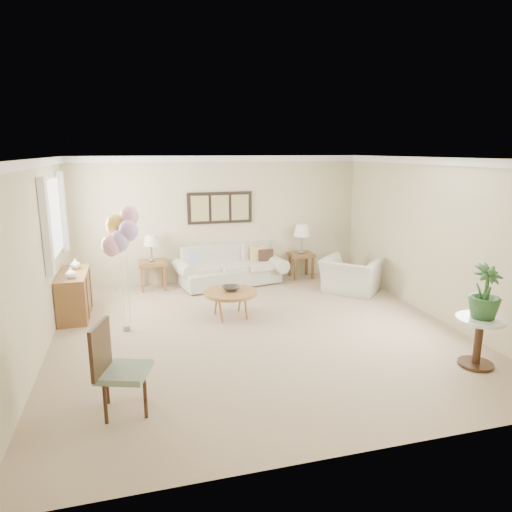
# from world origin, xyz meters

# --- Properties ---
(ground_plane) EXTENTS (6.00, 6.00, 0.00)m
(ground_plane) POSITION_xyz_m (0.00, 0.00, 0.00)
(ground_plane) COLOR tan
(room_shell) EXTENTS (6.04, 6.04, 2.60)m
(room_shell) POSITION_xyz_m (-0.11, 0.09, 1.63)
(room_shell) COLOR beige
(room_shell) RESTS_ON ground
(wall_art_triptych) EXTENTS (1.35, 0.06, 0.65)m
(wall_art_triptych) POSITION_xyz_m (0.00, 2.96, 1.55)
(wall_art_triptych) COLOR black
(wall_art_triptych) RESTS_ON ground
(sofa) EXTENTS (2.33, 1.17, 0.81)m
(sofa) POSITION_xyz_m (0.12, 2.62, 0.32)
(sofa) COLOR beige
(sofa) RESTS_ON ground
(end_table_left) EXTENTS (0.53, 0.48, 0.58)m
(end_table_left) POSITION_xyz_m (-1.43, 2.69, 0.48)
(end_table_left) COLOR brown
(end_table_left) RESTS_ON ground
(end_table_right) EXTENTS (0.50, 0.45, 0.54)m
(end_table_right) POSITION_xyz_m (1.72, 2.72, 0.45)
(end_table_right) COLOR brown
(end_table_right) RESTS_ON ground
(lamp_left) EXTENTS (0.30, 0.30, 0.53)m
(lamp_left) POSITION_xyz_m (-1.43, 2.69, 0.98)
(lamp_left) COLOR gray
(lamp_left) RESTS_ON end_table_left
(lamp_right) EXTENTS (0.35, 0.35, 0.63)m
(lamp_right) POSITION_xyz_m (1.72, 2.72, 1.02)
(lamp_right) COLOR gray
(lamp_right) RESTS_ON end_table_right
(coffee_table) EXTENTS (0.89, 0.89, 0.45)m
(coffee_table) POSITION_xyz_m (-0.27, 0.74, 0.41)
(coffee_table) COLOR #9E7340
(coffee_table) RESTS_ON ground
(decor_bowl) EXTENTS (0.31, 0.31, 0.07)m
(decor_bowl) POSITION_xyz_m (-0.26, 0.78, 0.48)
(decor_bowl) COLOR #2D2924
(decor_bowl) RESTS_ON coffee_table
(armchair) EXTENTS (1.36, 1.36, 0.67)m
(armchair) POSITION_xyz_m (2.27, 1.47, 0.33)
(armchair) COLOR beige
(armchair) RESTS_ON ground
(side_table) EXTENTS (0.60, 0.60, 0.65)m
(side_table) POSITION_xyz_m (2.41, -1.81, 0.49)
(side_table) COLOR silver
(side_table) RESTS_ON ground
(potted_plant) EXTENTS (0.43, 0.43, 0.69)m
(potted_plant) POSITION_xyz_m (2.43, -1.81, 0.99)
(potted_plant) COLOR #1F4818
(potted_plant) RESTS_ON side_table
(accent_chair) EXTENTS (0.62, 0.62, 1.01)m
(accent_chair) POSITION_xyz_m (-2.00, -1.71, 0.52)
(accent_chair) COLOR gray
(accent_chair) RESTS_ON ground
(credenza) EXTENTS (0.46, 1.20, 0.74)m
(credenza) POSITION_xyz_m (-2.76, 1.50, 0.37)
(credenza) COLOR brown
(credenza) RESTS_ON ground
(vase_white) EXTENTS (0.23, 0.23, 0.18)m
(vase_white) POSITION_xyz_m (-2.74, 1.16, 0.83)
(vase_white) COLOR silver
(vase_white) RESTS_ON credenza
(vase_sage) EXTENTS (0.22, 0.22, 0.18)m
(vase_sage) POSITION_xyz_m (-2.74, 1.76, 0.83)
(vase_sage) COLOR beige
(vase_sage) RESTS_ON credenza
(balloon_cluster) EXTENTS (0.55, 0.52, 1.92)m
(balloon_cluster) POSITION_xyz_m (-1.93, 0.57, 1.54)
(balloon_cluster) COLOR gray
(balloon_cluster) RESTS_ON ground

